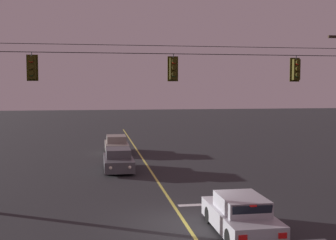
{
  "coord_description": "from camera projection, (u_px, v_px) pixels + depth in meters",
  "views": [
    {
      "loc": [
        -3.35,
        -16.16,
        5.21
      ],
      "look_at": [
        0.0,
        4.16,
        3.71
      ],
      "focal_mm": 46.7,
      "sensor_mm": 36.0,
      "label": 1
    }
  ],
  "objects": [
    {
      "name": "car_oncoming_lead",
      "position": [
        118.0,
        160.0,
        27.7
      ],
      "size": [
        1.8,
        4.42,
        1.39
      ],
      "color": "#4C4C51",
      "rests_on": "ground"
    },
    {
      "name": "traffic_light_left_inner",
      "position": [
        173.0,
        69.0,
        19.49
      ],
      "size": [
        0.48,
        0.41,
        1.22
      ],
      "color": "black"
    },
    {
      "name": "stop_bar_paint",
      "position": [
        215.0,
        204.0,
        19.65
      ],
      "size": [
        3.4,
        0.36,
        0.01
      ],
      "primitive_type": "cube",
      "color": "silver",
      "rests_on": "ground"
    },
    {
      "name": "car_waiting_near_lane",
      "position": [
        241.0,
        216.0,
        15.63
      ],
      "size": [
        1.8,
        4.33,
        1.39
      ],
      "color": "#A5A5AD",
      "rests_on": "ground"
    },
    {
      "name": "traffic_light_centre",
      "position": [
        296.0,
        69.0,
        20.43
      ],
      "size": [
        0.48,
        0.41,
        1.22
      ],
      "color": "black"
    },
    {
      "name": "traffic_light_leftmost",
      "position": [
        32.0,
        68.0,
        18.5
      ],
      "size": [
        0.48,
        0.41,
        1.22
      ],
      "color": "black"
    },
    {
      "name": "car_oncoming_trailing",
      "position": [
        116.0,
        145.0,
        35.23
      ],
      "size": [
        1.8,
        4.42,
        1.39
      ],
      "color": "gray",
      "rests_on": "ground"
    },
    {
      "name": "signal_span_assembly",
      "position": [
        172.0,
        110.0,
        19.63
      ],
      "size": [
        18.62,
        0.32,
        8.14
      ],
      "color": "#2D2116",
      "rests_on": "ground"
    },
    {
      "name": "lane_centre_stripe",
      "position": [
        154.0,
        176.0,
        25.84
      ],
      "size": [
        0.14,
        60.0,
        0.01
      ],
      "primitive_type": "cube",
      "color": "#D1C64C",
      "rests_on": "ground"
    },
    {
      "name": "ground_plane",
      "position": [
        186.0,
        224.0,
        16.82
      ],
      "size": [
        180.0,
        180.0,
        0.0
      ],
      "primitive_type": "plane",
      "color": "#28282B"
    }
  ]
}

